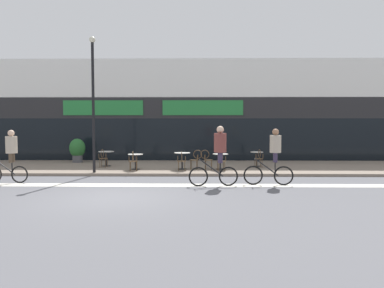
{
  "coord_description": "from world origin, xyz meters",
  "views": [
    {
      "loc": [
        2.59,
        -11.28,
        2.31
      ],
      "look_at": [
        2.28,
        7.05,
        1.23
      ],
      "focal_mm": 35.0,
      "sensor_mm": 36.0,
      "label": 1
    }
  ],
  "objects_px": {
    "cafe_chair_4_near": "(259,157)",
    "cyclist_2": "(10,152)",
    "bistro_table_2": "(182,157)",
    "cafe_chair_0_near": "(103,157)",
    "cafe_chair_2_side": "(196,158)",
    "bistro_table_4": "(257,156)",
    "bistro_table_0": "(106,155)",
    "bistro_table_3": "(220,158)",
    "cyclist_0": "(273,154)",
    "cyclist_1": "(218,151)",
    "bistro_table_1": "(135,158)",
    "cafe_chair_3_near": "(221,160)",
    "planter_pot": "(77,149)",
    "cafe_chair_2_near": "(182,159)",
    "lamp_post": "(93,96)",
    "cafe_chair_1_near": "(133,160)",
    "cafe_chair_3_side": "(207,158)"
  },
  "relations": [
    {
      "from": "cafe_chair_4_near",
      "to": "cyclist_0",
      "type": "height_order",
      "value": "cyclist_0"
    },
    {
      "from": "bistro_table_2",
      "to": "cyclist_0",
      "type": "height_order",
      "value": "cyclist_0"
    },
    {
      "from": "bistro_table_2",
      "to": "cafe_chair_0_near",
      "type": "bearing_deg",
      "value": 171.89
    },
    {
      "from": "bistro_table_0",
      "to": "cyclist_0",
      "type": "height_order",
      "value": "cyclist_0"
    },
    {
      "from": "bistro_table_0",
      "to": "bistro_table_3",
      "type": "height_order",
      "value": "bistro_table_0"
    },
    {
      "from": "cafe_chair_1_near",
      "to": "cyclist_0",
      "type": "bearing_deg",
      "value": -121.06
    },
    {
      "from": "bistro_table_1",
      "to": "cyclist_1",
      "type": "bearing_deg",
      "value": -46.1
    },
    {
      "from": "cafe_chair_2_side",
      "to": "planter_pot",
      "type": "bearing_deg",
      "value": -19.69
    },
    {
      "from": "cafe_chair_2_side",
      "to": "bistro_table_4",
      "type": "bearing_deg",
      "value": -153.8
    },
    {
      "from": "cafe_chair_3_side",
      "to": "lamp_post",
      "type": "bearing_deg",
      "value": -161.32
    },
    {
      "from": "bistro_table_0",
      "to": "cafe_chair_0_near",
      "type": "xyz_separation_m",
      "value": [
        -0.0,
        -0.63,
        -0.02
      ]
    },
    {
      "from": "cafe_chair_3_side",
      "to": "cafe_chair_4_near",
      "type": "bearing_deg",
      "value": 17.98
    },
    {
      "from": "bistro_table_0",
      "to": "cafe_chair_2_side",
      "type": "distance_m",
      "value": 4.61
    },
    {
      "from": "bistro_table_3",
      "to": "lamp_post",
      "type": "relative_size",
      "value": 0.12
    },
    {
      "from": "bistro_table_1",
      "to": "bistro_table_4",
      "type": "distance_m",
      "value": 5.94
    },
    {
      "from": "cafe_chair_2_near",
      "to": "bistro_table_0",
      "type": "bearing_deg",
      "value": 62.77
    },
    {
      "from": "cafe_chair_0_near",
      "to": "cyclist_0",
      "type": "relative_size",
      "value": 0.44
    },
    {
      "from": "cafe_chair_4_near",
      "to": "cyclist_2",
      "type": "distance_m",
      "value": 10.75
    },
    {
      "from": "cyclist_1",
      "to": "lamp_post",
      "type": "bearing_deg",
      "value": -32.8
    },
    {
      "from": "bistro_table_0",
      "to": "bistro_table_4",
      "type": "relative_size",
      "value": 1.07
    },
    {
      "from": "cyclist_2",
      "to": "bistro_table_1",
      "type": "bearing_deg",
      "value": -140.94
    },
    {
      "from": "cafe_chair_2_near",
      "to": "cafe_chair_4_near",
      "type": "height_order",
      "value": "same"
    },
    {
      "from": "cyclist_0",
      "to": "cafe_chair_2_near",
      "type": "bearing_deg",
      "value": -36.16
    },
    {
      "from": "cafe_chair_0_near",
      "to": "cafe_chair_4_near",
      "type": "bearing_deg",
      "value": -86.26
    },
    {
      "from": "bistro_table_1",
      "to": "cyclist_0",
      "type": "height_order",
      "value": "cyclist_0"
    },
    {
      "from": "cafe_chair_1_near",
      "to": "cafe_chair_3_near",
      "type": "height_order",
      "value": "same"
    },
    {
      "from": "bistro_table_0",
      "to": "bistro_table_1",
      "type": "bearing_deg",
      "value": -37.23
    },
    {
      "from": "planter_pot",
      "to": "cyclist_1",
      "type": "relative_size",
      "value": 0.59
    },
    {
      "from": "cafe_chair_2_side",
      "to": "cyclist_0",
      "type": "distance_m",
      "value": 4.66
    },
    {
      "from": "cyclist_2",
      "to": "cafe_chair_3_side",
      "type": "bearing_deg",
      "value": -154.57
    },
    {
      "from": "bistro_table_2",
      "to": "cafe_chair_0_near",
      "type": "height_order",
      "value": "cafe_chair_0_near"
    },
    {
      "from": "bistro_table_3",
      "to": "bistro_table_4",
      "type": "distance_m",
      "value": 2.22
    },
    {
      "from": "bistro_table_0",
      "to": "bistro_table_4",
      "type": "xyz_separation_m",
      "value": [
        7.47,
        0.02,
        -0.02
      ]
    },
    {
      "from": "bistro_table_1",
      "to": "planter_pot",
      "type": "height_order",
      "value": "planter_pot"
    },
    {
      "from": "cyclist_2",
      "to": "lamp_post",
      "type": "bearing_deg",
      "value": -138.96
    },
    {
      "from": "cafe_chair_1_near",
      "to": "cafe_chair_4_near",
      "type": "distance_m",
      "value": 5.95
    },
    {
      "from": "cafe_chair_0_near",
      "to": "cafe_chair_1_near",
      "type": "xyz_separation_m",
      "value": [
        1.68,
        -1.27,
        0.0
      ]
    },
    {
      "from": "cafe_chair_2_near",
      "to": "cyclist_2",
      "type": "height_order",
      "value": "cyclist_2"
    },
    {
      "from": "cafe_chair_3_near",
      "to": "cyclist_1",
      "type": "xyz_separation_m",
      "value": [
        -0.31,
        -3.24,
        0.62
      ]
    },
    {
      "from": "cafe_chair_2_near",
      "to": "bistro_table_3",
      "type": "bearing_deg",
      "value": -72.85
    },
    {
      "from": "cafe_chair_2_near",
      "to": "cafe_chair_3_near",
      "type": "xyz_separation_m",
      "value": [
        1.78,
        -0.01,
        0.0
      ]
    },
    {
      "from": "bistro_table_3",
      "to": "cafe_chair_3_near",
      "type": "relative_size",
      "value": 0.8
    },
    {
      "from": "bistro_table_2",
      "to": "cyclist_1",
      "type": "bearing_deg",
      "value": -69.16
    },
    {
      "from": "bistro_table_4",
      "to": "cyclist_0",
      "type": "distance_m",
      "value": 4.88
    },
    {
      "from": "cyclist_2",
      "to": "cyclist_1",
      "type": "bearing_deg",
      "value": 177.54
    },
    {
      "from": "cafe_chair_2_side",
      "to": "cafe_chair_1_near",
      "type": "bearing_deg",
      "value": 18.9
    },
    {
      "from": "bistro_table_1",
      "to": "cyclist_2",
      "type": "xyz_separation_m",
      "value": [
        -4.2,
        -3.22,
        0.53
      ]
    },
    {
      "from": "bistro_table_1",
      "to": "planter_pot",
      "type": "xyz_separation_m",
      "value": [
        -3.67,
        2.99,
        0.19
      ]
    },
    {
      "from": "cyclist_1",
      "to": "cafe_chair_3_near",
      "type": "bearing_deg",
      "value": -101.19
    },
    {
      "from": "cyclist_1",
      "to": "bistro_table_1",
      "type": "bearing_deg",
      "value": -51.82
    }
  ]
}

